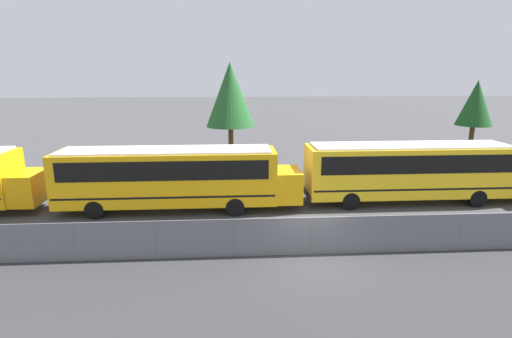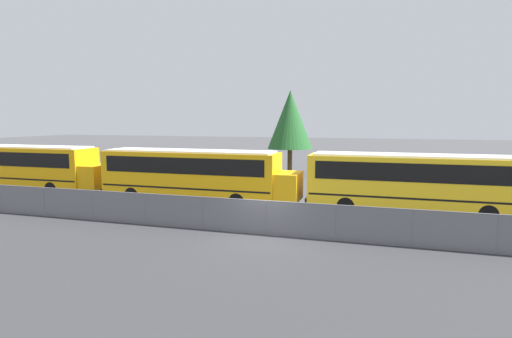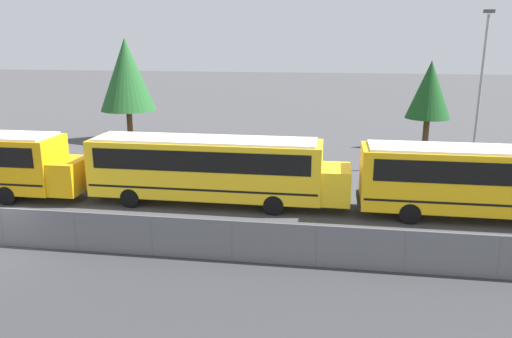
# 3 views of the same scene
# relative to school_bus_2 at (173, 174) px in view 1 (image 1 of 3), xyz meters

# --- Properties ---
(ground_plane) EXTENTS (200.00, 200.00, 0.00)m
(ground_plane) POSITION_rel_school_bus_2_xyz_m (6.20, -5.72, -1.94)
(ground_plane) COLOR #424244
(fence) EXTENTS (92.21, 0.07, 1.59)m
(fence) POSITION_rel_school_bus_2_xyz_m (6.20, -5.73, -1.13)
(fence) COLOR #9EA0A5
(fence) RESTS_ON ground_plane
(school_bus_2) EXTENTS (12.72, 2.53, 3.29)m
(school_bus_2) POSITION_rel_school_bus_2_xyz_m (0.00, 0.00, 0.00)
(school_bus_2) COLOR #EDA80F
(school_bus_2) RESTS_ON ground_plane
(school_bus_3) EXTENTS (12.72, 2.53, 3.29)m
(school_bus_3) POSITION_rel_school_bus_2_xyz_m (13.12, 0.55, 0.00)
(school_bus_3) COLOR yellow
(school_bus_3) RESTS_ON ground_plane
(tree_0) EXTENTS (4.24, 4.24, 7.95)m
(tree_0) POSITION_rel_school_bus_2_xyz_m (3.05, 14.68, 3.24)
(tree_0) COLOR #51381E
(tree_0) RESTS_ON ground_plane
(tree_1) EXTENTS (3.22, 3.22, 6.39)m
(tree_1) POSITION_rel_school_bus_2_xyz_m (25.77, 15.64, 2.33)
(tree_1) COLOR #51381E
(tree_1) RESTS_ON ground_plane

